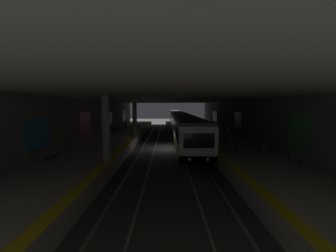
# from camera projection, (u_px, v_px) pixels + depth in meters

# --- Properties ---
(ground_plane) EXTENTS (120.00, 120.00, 0.00)m
(ground_plane) POSITION_uv_depth(u_px,v_px,m) (168.00, 148.00, 25.71)
(ground_plane) COLOR #42423F
(track_left) EXTENTS (60.00, 1.53, 0.16)m
(track_left) POSITION_uv_depth(u_px,v_px,m) (187.00, 148.00, 25.71)
(track_left) COLOR gray
(track_left) RESTS_ON ground
(track_right) EXTENTS (60.00, 1.53, 0.16)m
(track_right) POSITION_uv_depth(u_px,v_px,m) (149.00, 148.00, 25.69)
(track_right) COLOR gray
(track_right) RESTS_ON ground
(platform_left) EXTENTS (60.00, 5.30, 1.06)m
(platform_left) POSITION_uv_depth(u_px,v_px,m) (224.00, 144.00, 25.70)
(platform_left) COLOR #B7B2A8
(platform_left) RESTS_ON ground
(platform_right) EXTENTS (60.00, 5.30, 1.06)m
(platform_right) POSITION_uv_depth(u_px,v_px,m) (111.00, 144.00, 25.63)
(platform_right) COLOR #B7B2A8
(platform_right) RESTS_ON ground
(wall_left) EXTENTS (60.00, 0.56, 5.60)m
(wall_left) POSITION_uv_depth(u_px,v_px,m) (250.00, 124.00, 25.53)
(wall_left) COLOR slate
(wall_left) RESTS_ON ground
(wall_right) EXTENTS (60.00, 0.56, 5.60)m
(wall_right) POSITION_uv_depth(u_px,v_px,m) (85.00, 124.00, 25.46)
(wall_right) COLOR slate
(wall_right) RESTS_ON ground
(ceiling_slab) EXTENTS (60.00, 19.40, 0.40)m
(ceiling_slab) POSITION_uv_depth(u_px,v_px,m) (168.00, 98.00, 25.19)
(ceiling_slab) COLOR #ADAAA3
(ceiling_slab) RESTS_ON wall_left
(pillar_near) EXTENTS (0.56, 0.56, 4.55)m
(pillar_near) POSITION_uv_depth(u_px,v_px,m) (106.00, 129.00, 15.49)
(pillar_near) COLOR gray
(pillar_near) RESTS_ON platform_right
(pillar_far) EXTENTS (0.56, 0.56, 4.55)m
(pillar_far) POSITION_uv_depth(u_px,v_px,m) (135.00, 118.00, 29.48)
(pillar_far) COLOR gray
(pillar_far) RESTS_ON platform_right
(metro_train) EXTENTS (53.18, 2.83, 3.49)m
(metro_train) POSITION_uv_depth(u_px,v_px,m) (179.00, 121.00, 42.46)
(metro_train) COLOR silver
(metro_train) RESTS_ON track_left
(bench_left_near) EXTENTS (1.70, 0.47, 0.86)m
(bench_left_near) POSITION_uv_depth(u_px,v_px,m) (296.00, 156.00, 14.91)
(bench_left_near) COLOR #262628
(bench_left_near) RESTS_ON platform_left
(bench_left_mid) EXTENTS (1.70, 0.47, 0.86)m
(bench_left_mid) POSITION_uv_depth(u_px,v_px,m) (268.00, 145.00, 19.01)
(bench_left_mid) COLOR #262628
(bench_left_mid) RESTS_ON platform_left
(bench_left_far) EXTENTS (1.70, 0.47, 0.86)m
(bench_left_far) POSITION_uv_depth(u_px,v_px,m) (217.00, 125.00, 38.03)
(bench_left_far) COLOR #262628
(bench_left_far) RESTS_ON platform_left
(bench_right_near) EXTENTS (1.70, 0.47, 0.86)m
(bench_right_near) POSITION_uv_depth(u_px,v_px,m) (50.00, 152.00, 16.03)
(bench_right_near) COLOR #262628
(bench_right_near) RESTS_ON platform_right
(bench_right_mid) EXTENTS (1.70, 0.47, 0.86)m
(bench_right_mid) POSITION_uv_depth(u_px,v_px,m) (115.00, 126.00, 36.21)
(bench_right_mid) COLOR #262628
(bench_right_mid) RESTS_ON platform_right
(bench_right_far) EXTENTS (1.70, 0.47, 0.86)m
(bench_right_far) POSITION_uv_depth(u_px,v_px,m) (118.00, 125.00, 38.77)
(bench_right_far) COLOR #262628
(bench_right_far) RESTS_ON platform_right
(person_waiting_near) EXTENTS (0.60, 0.23, 1.70)m
(person_waiting_near) POSITION_uv_depth(u_px,v_px,m) (228.00, 132.00, 24.73)
(person_waiting_near) COLOR black
(person_waiting_near) RESTS_ON platform_left
(person_walking_mid) EXTENTS (0.60, 0.22, 1.57)m
(person_walking_mid) POSITION_uv_depth(u_px,v_px,m) (126.00, 123.00, 39.42)
(person_walking_mid) COLOR #252525
(person_walking_mid) RESTS_ON platform_right
(person_standing_far) EXTENTS (0.60, 0.24, 1.72)m
(person_standing_far) POSITION_uv_depth(u_px,v_px,m) (203.00, 124.00, 35.92)
(person_standing_far) COLOR #313131
(person_standing_far) RESTS_ON platform_left
(suitcase_rolling) EXTENTS (0.42, 0.21, 0.97)m
(suitcase_rolling) POSITION_uv_depth(u_px,v_px,m) (226.00, 140.00, 22.92)
(suitcase_rolling) COLOR navy
(suitcase_rolling) RESTS_ON platform_left
(backpack_on_floor) EXTENTS (0.30, 0.20, 0.40)m
(backpack_on_floor) POSITION_uv_depth(u_px,v_px,m) (236.00, 149.00, 18.75)
(backpack_on_floor) COLOR #1E512D
(backpack_on_floor) RESTS_ON platform_left
(trash_bin) EXTENTS (0.44, 0.44, 0.85)m
(trash_bin) POSITION_uv_depth(u_px,v_px,m) (262.00, 147.00, 18.38)
(trash_bin) COLOR #595B5E
(trash_bin) RESTS_ON platform_left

